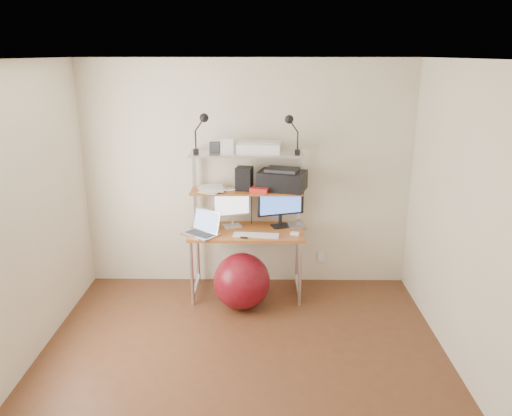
{
  "coord_description": "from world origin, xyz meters",
  "views": [
    {
      "loc": [
        0.16,
        -3.54,
        2.54
      ],
      "look_at": [
        0.1,
        1.15,
        1.08
      ],
      "focal_mm": 35.0,
      "sensor_mm": 36.0,
      "label": 1
    }
  ],
  "objects": [
    {
      "name": "box_white",
      "position": [
        -0.2,
        1.52,
        1.63
      ],
      "size": [
        0.14,
        0.12,
        0.15
      ],
      "primitive_type": "cube",
      "rotation": [
        0.0,
        0.0,
        0.08
      ],
      "color": "white",
      "rests_on": "top_shelf"
    },
    {
      "name": "printer",
      "position": [
        0.38,
        1.6,
        1.26
      ],
      "size": [
        0.56,
        0.46,
        0.23
      ],
      "rotation": [
        0.0,
        0.0,
        -0.29
      ],
      "color": "black",
      "rests_on": "mid_shelf"
    },
    {
      "name": "box_grey",
      "position": [
        -0.33,
        1.59,
        1.6
      ],
      "size": [
        0.11,
        0.11,
        0.11
      ],
      "primitive_type": "cube",
      "rotation": [
        0.0,
        0.0,
        -0.02
      ],
      "color": "#2C2C2E",
      "rests_on": "top_shelf"
    },
    {
      "name": "nas_cube",
      "position": [
        -0.03,
        1.59,
        1.27
      ],
      "size": [
        0.19,
        0.19,
        0.24
      ],
      "primitive_type": "cube",
      "rotation": [
        0.0,
        0.0,
        -0.19
      ],
      "color": "black",
      "rests_on": "mid_shelf"
    },
    {
      "name": "red_box",
      "position": [
        0.14,
        1.48,
        1.18
      ],
      "size": [
        0.21,
        0.17,
        0.05
      ],
      "primitive_type": "cube",
      "rotation": [
        0.0,
        0.0,
        -0.28
      ],
      "color": "red",
      "rests_on": "mid_shelf"
    },
    {
      "name": "exercise_ball",
      "position": [
        -0.04,
        1.14,
        0.29
      ],
      "size": [
        0.58,
        0.58,
        0.58
      ],
      "primitive_type": "sphere",
      "color": "maroon",
      "rests_on": "floor"
    },
    {
      "name": "laptop",
      "position": [
        -0.44,
        1.33,
        0.79
      ],
      "size": [
        0.45,
        0.44,
        0.31
      ],
      "rotation": [
        0.0,
        0.0,
        -0.66
      ],
      "color": "#BBBBC0",
      "rests_on": "desktop"
    },
    {
      "name": "monitor_silver",
      "position": [
        -0.16,
        1.58,
        0.99
      ],
      "size": [
        0.41,
        0.2,
        0.47
      ],
      "rotation": [
        0.0,
        0.0,
        0.33
      ],
      "color": "silver",
      "rests_on": "desktop"
    },
    {
      "name": "computer_desk",
      "position": [
        0.0,
        1.5,
        0.96
      ],
      "size": [
        1.2,
        0.6,
        1.57
      ],
      "color": "#AB5A21",
      "rests_on": "ground"
    },
    {
      "name": "clip_lamp_left",
      "position": [
        -0.44,
        1.49,
        1.85
      ],
      "size": [
        0.17,
        0.09,
        0.42
      ],
      "color": "black",
      "rests_on": "top_shelf"
    },
    {
      "name": "room",
      "position": [
        0.0,
        0.0,
        1.25
      ],
      "size": [
        3.6,
        3.6,
        3.6
      ],
      "color": "brown",
      "rests_on": "ground"
    },
    {
      "name": "mouse",
      "position": [
        0.51,
        1.32,
        0.75
      ],
      "size": [
        0.1,
        0.08,
        0.02
      ],
      "primitive_type": "cube",
      "rotation": [
        0.0,
        0.0,
        -0.31
      ],
      "color": "white",
      "rests_on": "desktop"
    },
    {
      "name": "keyboard",
      "position": [
        0.1,
        1.28,
        0.75
      ],
      "size": [
        0.48,
        0.18,
        0.01
      ],
      "primitive_type": "cube",
      "rotation": [
        0.0,
        0.0,
        -0.1
      ],
      "color": "white",
      "rests_on": "desktop"
    },
    {
      "name": "mac_mini",
      "position": [
        0.54,
        1.54,
        0.76
      ],
      "size": [
        0.2,
        0.2,
        0.04
      ],
      "primitive_type": "cube",
      "rotation": [
        0.0,
        0.0,
        0.09
      ],
      "color": "#BBBBC0",
      "rests_on": "desktop"
    },
    {
      "name": "paper_stack",
      "position": [
        -0.37,
        1.57,
        1.17
      ],
      "size": [
        0.35,
        0.42,
        0.03
      ],
      "color": "white",
      "rests_on": "mid_shelf"
    },
    {
      "name": "scanner",
      "position": [
        0.13,
        1.6,
        1.61
      ],
      "size": [
        0.46,
        0.32,
        0.12
      ],
      "rotation": [
        0.0,
        0.0,
        -0.07
      ],
      "color": "white",
      "rests_on": "top_shelf"
    },
    {
      "name": "monitor_black",
      "position": [
        0.37,
        1.59,
        1.0
      ],
      "size": [
        0.5,
        0.21,
        0.52
      ],
      "rotation": [
        0.0,
        0.0,
        0.31
      ],
      "color": "black",
      "rests_on": "desktop"
    },
    {
      "name": "wall_outlet",
      "position": [
        0.85,
        1.79,
        0.3
      ],
      "size": [
        0.08,
        0.01,
        0.12
      ],
      "primitive_type": "cube",
      "color": "white",
      "rests_on": "room"
    },
    {
      "name": "phone",
      "position": [
        -0.01,
        1.27,
        0.75
      ],
      "size": [
        0.09,
        0.15,
        0.01
      ],
      "primitive_type": "cube",
      "rotation": [
        0.0,
        0.0,
        -0.1
      ],
      "color": "black",
      "rests_on": "desktop"
    },
    {
      "name": "clip_lamp_right",
      "position": [
        0.45,
        1.47,
        1.84
      ],
      "size": [
        0.16,
        0.09,
        0.4
      ],
      "color": "black",
      "rests_on": "top_shelf"
    }
  ]
}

